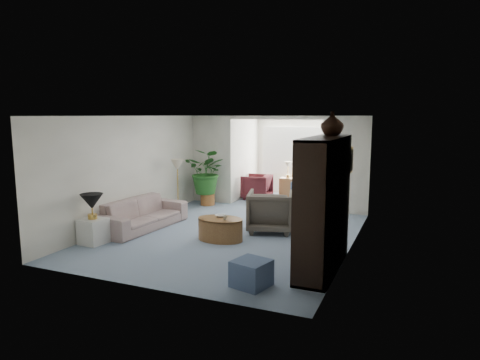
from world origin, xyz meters
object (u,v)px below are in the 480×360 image
at_px(sunroom_chair_blue, 305,191).
at_px(plant_pot, 208,199).
at_px(sofa, 143,214).
at_px(sunroom_chair_maroon, 257,187).
at_px(wingback_chair, 270,211).
at_px(entertainment_cabinet, 324,204).
at_px(ottoman, 251,273).
at_px(coffee_table, 220,229).
at_px(cabinet_urn, 332,124).
at_px(framed_picture, 350,161).
at_px(coffee_bowl, 220,216).
at_px(floor_lamp, 177,165).
at_px(side_table_dark, 305,218).
at_px(coffee_cup, 225,218).
at_px(table_lamp, 92,201).
at_px(end_table, 93,231).
at_px(sunroom_table, 288,187).

bearing_deg(sunroom_chair_blue, plant_pot, 116.13).
bearing_deg(sofa, sunroom_chair_maroon, -11.01).
relative_size(wingback_chair, sunroom_chair_blue, 1.35).
distance_m(entertainment_cabinet, ottoman, 1.66).
bearing_deg(coffee_table, cabinet_urn, -8.14).
height_order(framed_picture, coffee_bowl, framed_picture).
relative_size(floor_lamp, cabinet_urn, 0.90).
relative_size(cabinet_urn, plant_pot, 1.01).
bearing_deg(side_table_dark, framed_picture, -44.62).
xyz_separation_m(floor_lamp, wingback_chair, (2.83, -0.84, -0.81)).
bearing_deg(sunroom_chair_maroon, ottoman, 16.94).
bearing_deg(side_table_dark, coffee_cup, -131.69).
height_order(coffee_table, entertainment_cabinet, entertainment_cabinet).
bearing_deg(floor_lamp, sofa, -86.27).
bearing_deg(entertainment_cabinet, plant_pot, 137.12).
bearing_deg(floor_lamp, table_lamp, -91.65).
distance_m(framed_picture, plant_pot, 5.29).
bearing_deg(table_lamp, wingback_chair, 37.39).
bearing_deg(sunroom_chair_maroon, coffee_bowl, 7.54).
bearing_deg(coffee_bowl, framed_picture, 3.79).
height_order(end_table, wingback_chair, wingback_chair).
distance_m(coffee_table, plant_pot, 3.46).
relative_size(table_lamp, floor_lamp, 1.22).
bearing_deg(coffee_table, plant_pot, 121.47).
height_order(coffee_cup, sunroom_table, sunroom_table).
xyz_separation_m(framed_picture, ottoman, (-1.04, -2.23, -1.50)).
bearing_deg(sunroom_chair_blue, ottoman, -175.92).
height_order(cabinet_urn, plant_pot, cabinet_urn).
bearing_deg(table_lamp, plant_pot, 84.60).
relative_size(coffee_bowl, cabinet_urn, 0.49).
relative_size(table_lamp, sunroom_table, 0.76).
bearing_deg(coffee_table, side_table_dark, 43.03).
bearing_deg(ottoman, wingback_chair, 103.72).
distance_m(end_table, sunroom_chair_blue, 6.22).
distance_m(cabinet_urn, sunroom_table, 6.24).
distance_m(entertainment_cabinet, sunroom_chair_maroon, 6.05).
relative_size(entertainment_cabinet, sunroom_chair_blue, 3.01).
bearing_deg(sofa, coffee_cup, -92.07).
relative_size(end_table, sunroom_chair_blue, 0.69).
bearing_deg(wingback_chair, entertainment_cabinet, 114.45).
bearing_deg(ottoman, framed_picture, 64.97).
bearing_deg(ottoman, coffee_bowl, 125.99).
relative_size(sofa, ottoman, 4.62).
height_order(coffee_cup, ottoman, coffee_cup).
bearing_deg(framed_picture, ottoman, -115.03).
distance_m(sofa, sunroom_chair_blue, 4.95).
bearing_deg(sunroom_chair_blue, end_table, 149.62).
height_order(sofa, side_table_dark, sofa).
bearing_deg(coffee_bowl, table_lamp, -148.72).
height_order(end_table, sunroom_chair_blue, sunroom_chair_blue).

